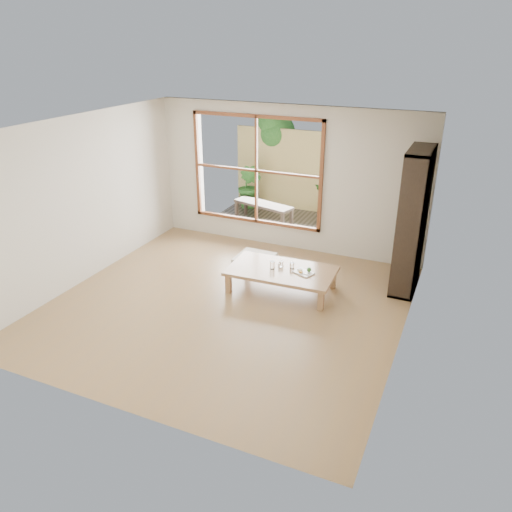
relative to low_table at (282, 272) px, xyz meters
The scene contains 15 objects.
ground 0.99m from the low_table, 126.83° to the right, with size 5.00×5.00×0.00m, color #94734A.
low_table is the anchor object (origin of this frame).
floor_cushion 1.21m from the low_table, 134.74° to the left, with size 0.62×0.62×0.09m, color beige.
bookshelf 2.12m from the low_table, 27.72° to the left, with size 0.35×0.99×2.19m, color black.
glass_tall 0.18m from the low_table, 160.50° to the right, with size 0.07×0.07×0.13m, color silver.
glass_mid 0.19m from the low_table, 34.35° to the left, with size 0.07×0.07×0.10m, color silver.
glass_short 0.15m from the low_table, 114.79° to the left, with size 0.07×0.07×0.09m, color silver.
glass_small 0.10m from the low_table, 132.62° to the left, with size 0.06×0.06×0.07m, color silver.
food_tray 0.37m from the low_table, ahead, with size 0.35×0.30×0.09m.
deck 3.06m from the low_table, 112.45° to the left, with size 2.80×2.00×0.05m, color #3B342B.
garden_bench 3.04m from the low_table, 118.40° to the left, with size 1.37×0.72×0.42m.
bamboo_fence 4.03m from the low_table, 106.95° to the left, with size 2.80×0.06×1.80m, color tan.
shrub_right 3.66m from the low_table, 93.07° to the left, with size 0.87×0.76×0.97m, color #356B27.
shrub_left 4.02m from the low_table, 121.48° to the left, with size 0.57×0.46×1.04m, color #356B27.
garden_tree 4.69m from the low_table, 114.10° to the left, with size 1.04×0.85×2.22m.
Camera 1 is at (3.01, -5.76, 3.68)m, focal length 35.00 mm.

